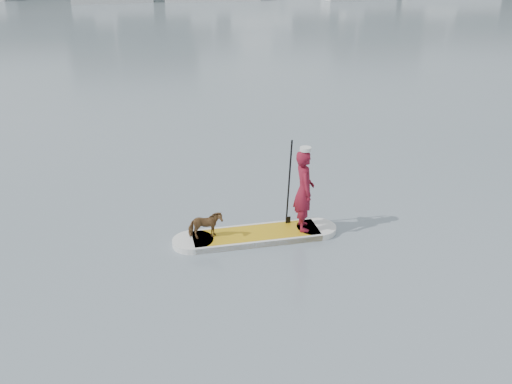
{
  "coord_description": "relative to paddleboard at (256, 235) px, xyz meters",
  "views": [
    {
      "loc": [
        -2.82,
        -13.04,
        5.43
      ],
      "look_at": [
        -1.85,
        -3.16,
        1.0
      ],
      "focal_mm": 40.0,
      "sensor_mm": 36.0,
      "label": 1
    }
  ],
  "objects": [
    {
      "name": "dog",
      "position": [
        -0.99,
        -0.12,
        0.33
      ],
      "size": [
        0.69,
        0.4,
        0.55
      ],
      "primitive_type": "imported",
      "rotation": [
        0.0,
        0.0,
        1.74
      ],
      "color": "brown",
      "rests_on": "paddleboard"
    },
    {
      "name": "paddler",
      "position": [
        0.95,
        0.12,
        0.88
      ],
      "size": [
        0.4,
        0.6,
        1.64
      ],
      "primitive_type": "imported",
      "rotation": [
        0.0,
        0.0,
        1.59
      ],
      "color": "maroon",
      "rests_on": "paddleboard"
    },
    {
      "name": "paddle",
      "position": [
        0.69,
        0.36,
        0.74
      ],
      "size": [
        0.1,
        0.3,
        2.0
      ],
      "rotation": [
        0.0,
        0.0,
        0.12
      ],
      "color": "black",
      "rests_on": "ground"
    },
    {
      "name": "ground",
      "position": [
        1.85,
        3.16,
        -0.06
      ],
      "size": [
        140.0,
        140.0,
        0.0
      ],
      "primitive_type": "plane",
      "color": "slate",
      "rests_on": "ground"
    },
    {
      "name": "paddleboard",
      "position": [
        0.0,
        0.0,
        0.0
      ],
      "size": [
        3.28,
        1.11,
        0.12
      ],
      "rotation": [
        0.0,
        0.0,
        0.12
      ],
      "color": "gold",
      "rests_on": "ground"
    },
    {
      "name": "white_cap",
      "position": [
        0.95,
        0.12,
        1.73
      ],
      "size": [
        0.22,
        0.22,
        0.07
      ],
      "primitive_type": "cylinder",
      "color": "silver",
      "rests_on": "paddler"
    }
  ]
}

